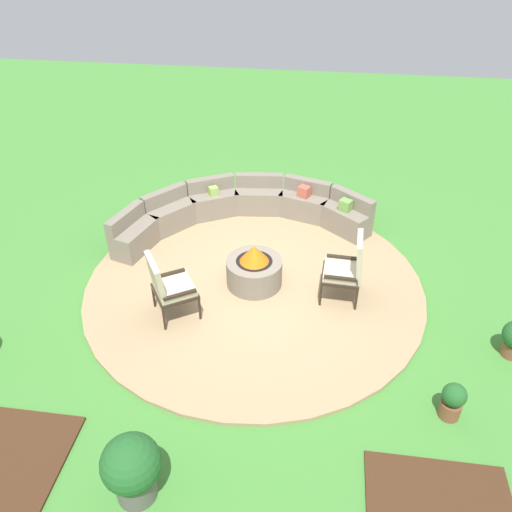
% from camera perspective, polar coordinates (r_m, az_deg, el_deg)
% --- Properties ---
extents(ground_plane, '(24.00, 24.00, 0.00)m').
position_cam_1_polar(ground_plane, '(8.34, -0.19, -3.31)').
color(ground_plane, '#478C38').
extents(patio_circle, '(5.35, 5.35, 0.06)m').
position_cam_1_polar(patio_circle, '(8.32, -0.19, -3.15)').
color(patio_circle, tan).
rests_on(patio_circle, ground_plane).
extents(fire_pit, '(0.88, 0.88, 0.72)m').
position_cam_1_polar(fire_pit, '(8.13, -0.19, -1.45)').
color(fire_pit, gray).
rests_on(fire_pit, patio_circle).
extents(curved_stone_bench, '(4.43, 2.36, 0.72)m').
position_cam_1_polar(curved_stone_bench, '(9.61, -1.79, 5.05)').
color(curved_stone_bench, gray).
rests_on(curved_stone_bench, patio_circle).
extents(lounge_chair_front_left, '(0.80, 0.81, 1.06)m').
position_cam_1_polar(lounge_chair_front_left, '(7.49, -9.64, -3.18)').
color(lounge_chair_front_left, '#2D2319').
rests_on(lounge_chair_front_left, patio_circle).
extents(lounge_chair_front_right, '(0.62, 0.62, 1.09)m').
position_cam_1_polar(lounge_chair_front_right, '(7.82, 10.08, -1.19)').
color(lounge_chair_front_right, '#2D2319').
rests_on(lounge_chair_front_right, patio_circle).
extents(potted_plant_2, '(0.29, 0.29, 0.51)m').
position_cam_1_polar(potted_plant_2, '(6.78, 20.81, -14.62)').
color(potted_plant_2, brown).
rests_on(potted_plant_2, ground_plane).
extents(potted_plant_3, '(0.62, 0.62, 0.86)m').
position_cam_1_polar(potted_plant_3, '(5.76, -13.48, -21.67)').
color(potted_plant_3, '#605B56').
rests_on(potted_plant_3, ground_plane).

